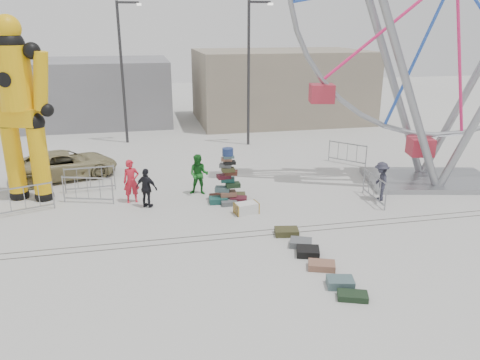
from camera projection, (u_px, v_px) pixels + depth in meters
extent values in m
plane|color=#9E9E99|center=(248.00, 245.00, 15.02)|extent=(90.00, 90.00, 0.00)
cube|color=#47443F|center=(244.00, 237.00, 15.58)|extent=(40.00, 0.04, 0.01)
cube|color=#47443F|center=(242.00, 232.00, 15.95)|extent=(40.00, 0.04, 0.01)
cube|color=gray|center=(280.00, 86.00, 34.18)|extent=(12.00, 8.00, 5.00)
cube|color=gray|center=(98.00, 91.00, 33.55)|extent=(10.00, 8.00, 4.40)
cylinder|color=#2D2D30|center=(249.00, 76.00, 26.41)|extent=(0.16, 0.16, 8.00)
cube|color=#2D2D30|center=(260.00, 2.00, 25.30)|extent=(1.20, 0.15, 0.12)
cube|color=silver|center=(270.00, 4.00, 25.45)|extent=(0.25, 0.25, 0.12)
cylinder|color=#2D2D30|center=(122.00, 75.00, 26.88)|extent=(0.16, 0.16, 8.00)
cube|color=#2D2D30|center=(128.00, 2.00, 25.77)|extent=(1.20, 0.15, 0.12)
cube|color=silver|center=(139.00, 4.00, 25.92)|extent=(0.25, 0.25, 0.12)
cube|color=#1A4E48|center=(218.00, 200.00, 18.55)|extent=(0.74, 0.53, 0.23)
cube|color=#4E1421|center=(238.00, 200.00, 18.63)|extent=(0.76, 0.62, 0.21)
cube|color=#482117|center=(218.00, 197.00, 18.98)|extent=(0.66, 0.49, 0.20)
cube|color=#3E3C1F|center=(237.00, 196.00, 19.05)|extent=(0.71, 0.55, 0.21)
cube|color=#5B5F62|center=(229.00, 203.00, 18.34)|extent=(0.62, 0.44, 0.18)
cube|color=black|center=(227.00, 195.00, 19.18)|extent=(0.66, 0.52, 0.20)
cube|color=#8F5E48|center=(228.00, 194.00, 18.65)|extent=(0.63, 0.44, 0.20)
cube|color=#486468|center=(222.00, 189.00, 18.59)|extent=(0.66, 0.55, 0.18)
cube|color=black|center=(233.00, 185.00, 18.53)|extent=(0.56, 0.38, 0.18)
cube|color=#1A4E48|center=(228.00, 180.00, 18.60)|extent=(0.59, 0.44, 0.16)
cube|color=#4E1421|center=(224.00, 176.00, 18.50)|extent=(0.56, 0.42, 0.16)
cube|color=#482117|center=(231.00, 173.00, 18.43)|extent=(0.56, 0.46, 0.16)
cube|color=#3E3C1F|center=(228.00, 170.00, 18.29)|extent=(0.50, 0.34, 0.14)
cube|color=#5B5F62|center=(225.00, 165.00, 18.34)|extent=(0.54, 0.45, 0.14)
cube|color=black|center=(230.00, 163.00, 18.25)|extent=(0.45, 0.32, 0.12)
cube|color=#8F5E48|center=(227.00, 159.00, 18.24)|extent=(0.48, 0.36, 0.12)
cube|color=#486468|center=(229.00, 157.00, 18.14)|extent=(0.43, 0.29, 0.11)
cylinder|color=navy|center=(228.00, 152.00, 18.10)|extent=(0.43, 0.43, 0.29)
sphere|color=black|center=(20.00, 195.00, 19.05)|extent=(0.75, 0.75, 0.75)
cylinder|color=#EFB20D|center=(14.00, 161.00, 18.60)|extent=(0.69, 0.69, 3.16)
sphere|color=black|center=(8.00, 122.00, 18.10)|extent=(0.79, 0.79, 0.79)
sphere|color=black|center=(45.00, 196.00, 18.92)|extent=(0.75, 0.75, 0.75)
cylinder|color=#EFB20D|center=(40.00, 162.00, 18.47)|extent=(0.69, 0.69, 3.16)
sphere|color=black|center=(34.00, 122.00, 17.97)|extent=(0.79, 0.79, 0.79)
cube|color=#EFB20D|center=(20.00, 117.00, 17.97)|extent=(1.57, 1.21, 0.69)
cylinder|color=#EFB20D|center=(14.00, 78.00, 17.51)|extent=(1.28, 1.28, 2.37)
sphere|color=black|center=(10.00, 45.00, 17.13)|extent=(1.09, 1.09, 1.09)
sphere|color=#EFB20D|center=(7.00, 28.00, 16.95)|extent=(0.99, 0.99, 0.99)
sphere|color=black|center=(32.00, 51.00, 17.09)|extent=(0.63, 0.63, 0.63)
cylinder|color=#EFB20D|center=(41.00, 81.00, 17.41)|extent=(0.94, 0.75, 2.22)
sphere|color=black|center=(47.00, 110.00, 17.74)|extent=(0.51, 0.51, 0.51)
cube|color=gray|center=(429.00, 180.00, 20.96)|extent=(6.05, 4.39, 0.22)
cylinder|color=gray|center=(408.00, 87.00, 18.70)|extent=(3.78, 1.15, 8.86)
cylinder|color=gray|center=(393.00, 81.00, 20.57)|extent=(3.78, 1.15, 8.86)
cylinder|color=gray|center=(473.00, 81.00, 20.53)|extent=(3.78, 1.15, 8.86)
cube|color=#AB2435|center=(433.00, 147.00, 20.48)|extent=(1.17, 1.17, 0.76)
cube|color=silver|center=(246.00, 208.00, 17.50)|extent=(0.95, 0.65, 0.41)
cube|color=#3E3C1F|center=(287.00, 232.00, 15.73)|extent=(0.87, 0.67, 0.21)
cube|color=#5B5F62|center=(301.00, 243.00, 14.93)|extent=(0.85, 0.79, 0.21)
cube|color=black|center=(308.00, 252.00, 14.34)|extent=(0.83, 0.78, 0.23)
cube|color=#8F5E48|center=(322.00, 265.00, 13.55)|extent=(0.90, 0.73, 0.20)
cube|color=#486468|center=(340.00, 282.00, 12.61)|extent=(0.82, 0.67, 0.24)
cube|color=black|center=(353.00, 296.00, 12.05)|extent=(0.87, 0.67, 0.17)
imported|color=red|center=(131.00, 181.00, 18.41)|extent=(0.69, 0.50, 1.74)
imported|color=#19661F|center=(199.00, 175.00, 19.30)|extent=(0.98, 0.87, 1.70)
imported|color=black|center=(147.00, 188.00, 17.92)|extent=(0.97, 0.82, 1.55)
imported|color=#2A2A38|center=(381.00, 181.00, 18.65)|extent=(0.83, 1.14, 1.59)
imported|color=#8E845B|center=(65.00, 165.00, 21.40)|extent=(5.02, 3.33, 1.28)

